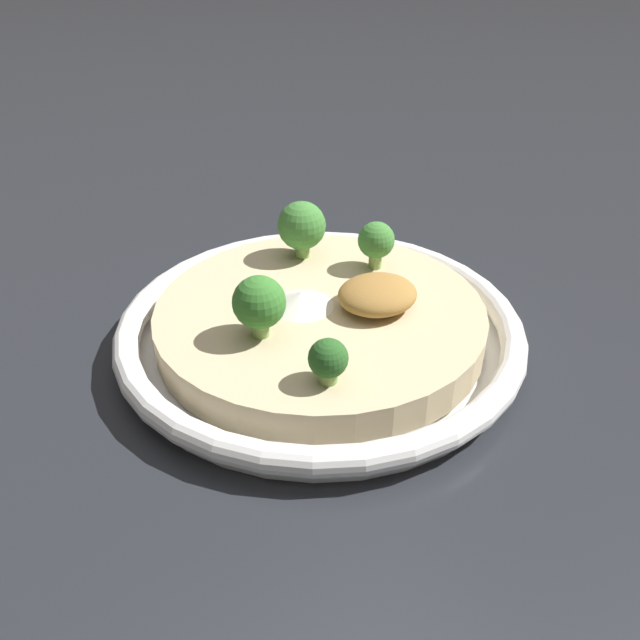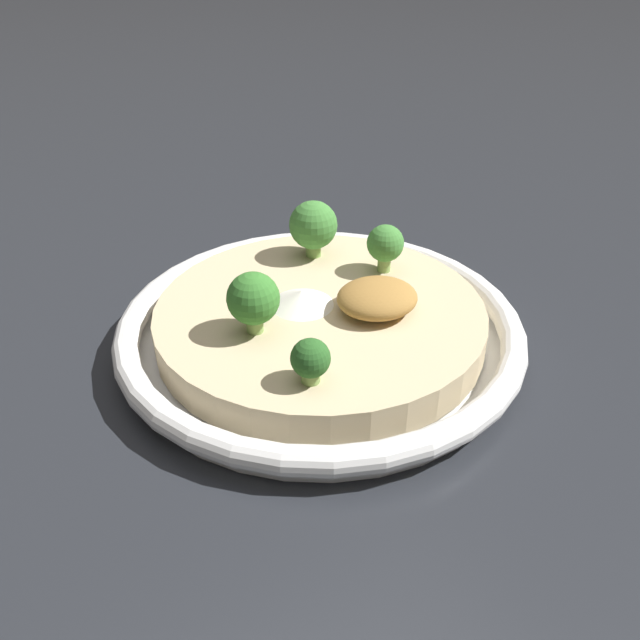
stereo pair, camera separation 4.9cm
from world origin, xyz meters
TOP-DOWN VIEW (x-y plane):
  - ground_plane at (0.00, 0.00)m, footprint 6.00×6.00m
  - risotto_bowl at (0.00, 0.00)m, footprint 0.32×0.32m
  - cheese_sprinkle at (-0.01, 0.01)m, footprint 0.05×0.05m
  - crispy_onion_garnish at (0.04, -0.03)m, footprint 0.06×0.06m
  - broccoli_right at (0.07, 0.03)m, footprint 0.03×0.03m
  - broccoli_left at (-0.06, -0.01)m, footprint 0.04×0.04m
  - broccoli_back_right at (0.03, 0.08)m, footprint 0.04×0.04m
  - broccoli_front_left at (-0.05, -0.08)m, footprint 0.03×0.03m

SIDE VIEW (x-z plane):
  - ground_plane at x=0.00m, z-range 0.00..0.00m
  - risotto_bowl at x=0.00m, z-range 0.00..0.03m
  - cheese_sprinkle at x=-0.01m, z-range 0.03..0.05m
  - crispy_onion_garnish at x=0.04m, z-range 0.03..0.06m
  - broccoli_front_left at x=-0.05m, z-range 0.04..0.07m
  - broccoli_right at x=0.07m, z-range 0.04..0.08m
  - broccoli_left at x=-0.06m, z-range 0.04..0.08m
  - broccoli_back_right at x=0.03m, z-range 0.04..0.09m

